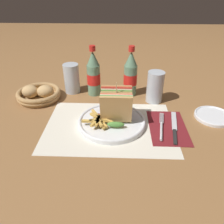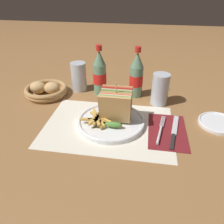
{
  "view_description": "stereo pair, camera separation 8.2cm",
  "coord_description": "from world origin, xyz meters",
  "px_view_note": "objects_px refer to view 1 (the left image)",
  "views": [
    {
      "loc": [
        0.01,
        -0.7,
        0.48
      ],
      "look_at": [
        -0.02,
        -0.0,
        0.04
      ],
      "focal_mm": 35.0,
      "sensor_mm": 36.0,
      "label": 1
    },
    {
      "loc": [
        0.09,
        -0.69,
        0.48
      ],
      "look_at": [
        -0.02,
        -0.0,
        0.04
      ],
      "focal_mm": 35.0,
      "sensor_mm": 36.0,
      "label": 2
    }
  ],
  "objects_px": {
    "fork": "(161,128)",
    "side_saucer": "(213,116)",
    "plate_main": "(112,121)",
    "coke_bottle_near": "(94,74)",
    "coke_bottle_far": "(130,75)",
    "knife": "(174,127)",
    "glass_near": "(155,89)",
    "glass_far": "(72,78)",
    "bread_basket": "(39,94)",
    "club_sandwich": "(116,106)"
  },
  "relations": [
    {
      "from": "fork",
      "to": "side_saucer",
      "type": "bearing_deg",
      "value": 32.06
    },
    {
      "from": "plate_main",
      "to": "coke_bottle_near",
      "type": "relative_size",
      "value": 1.12
    },
    {
      "from": "plate_main",
      "to": "coke_bottle_far",
      "type": "bearing_deg",
      "value": 73.1
    },
    {
      "from": "plate_main",
      "to": "coke_bottle_far",
      "type": "xyz_separation_m",
      "value": [
        0.07,
        0.25,
        0.09
      ]
    },
    {
      "from": "knife",
      "to": "side_saucer",
      "type": "xyz_separation_m",
      "value": [
        0.17,
        0.08,
        0.0
      ]
    },
    {
      "from": "glass_near",
      "to": "side_saucer",
      "type": "height_order",
      "value": "glass_near"
    },
    {
      "from": "fork",
      "to": "glass_far",
      "type": "height_order",
      "value": "glass_far"
    },
    {
      "from": "plate_main",
      "to": "coke_bottle_far",
      "type": "distance_m",
      "value": 0.27
    },
    {
      "from": "knife",
      "to": "coke_bottle_far",
      "type": "bearing_deg",
      "value": 129.95
    },
    {
      "from": "coke_bottle_far",
      "to": "glass_near",
      "type": "relative_size",
      "value": 1.67
    },
    {
      "from": "coke_bottle_far",
      "to": "bread_basket",
      "type": "bearing_deg",
      "value": -171.61
    },
    {
      "from": "coke_bottle_far",
      "to": "glass_near",
      "type": "bearing_deg",
      "value": -29.93
    },
    {
      "from": "fork",
      "to": "knife",
      "type": "xyz_separation_m",
      "value": [
        0.05,
        0.01,
        -0.0
      ]
    },
    {
      "from": "knife",
      "to": "glass_far",
      "type": "relative_size",
      "value": 1.51
    },
    {
      "from": "coke_bottle_near",
      "to": "glass_near",
      "type": "xyz_separation_m",
      "value": [
        0.27,
        -0.06,
        -0.04
      ]
    },
    {
      "from": "side_saucer",
      "to": "glass_near",
      "type": "bearing_deg",
      "value": 149.68
    },
    {
      "from": "plate_main",
      "to": "bread_basket",
      "type": "xyz_separation_m",
      "value": [
        -0.34,
        0.19,
        0.01
      ]
    },
    {
      "from": "plate_main",
      "to": "coke_bottle_far",
      "type": "height_order",
      "value": "coke_bottle_far"
    },
    {
      "from": "club_sandwich",
      "to": "plate_main",
      "type": "bearing_deg",
      "value": -150.3
    },
    {
      "from": "coke_bottle_far",
      "to": "club_sandwich",
      "type": "bearing_deg",
      "value": -104.32
    },
    {
      "from": "plate_main",
      "to": "side_saucer",
      "type": "xyz_separation_m",
      "value": [
        0.4,
        0.06,
        -0.0
      ]
    },
    {
      "from": "glass_far",
      "to": "plate_main",
      "type": "bearing_deg",
      "value": -53.11
    },
    {
      "from": "plate_main",
      "to": "knife",
      "type": "bearing_deg",
      "value": -4.72
    },
    {
      "from": "knife",
      "to": "glass_far",
      "type": "distance_m",
      "value": 0.52
    },
    {
      "from": "club_sandwich",
      "to": "bread_basket",
      "type": "xyz_separation_m",
      "value": [
        -0.35,
        0.18,
        -0.05
      ]
    },
    {
      "from": "club_sandwich",
      "to": "knife",
      "type": "bearing_deg",
      "value": -7.11
    },
    {
      "from": "glass_far",
      "to": "bread_basket",
      "type": "relative_size",
      "value": 0.7
    },
    {
      "from": "coke_bottle_far",
      "to": "glass_far",
      "type": "height_order",
      "value": "coke_bottle_far"
    },
    {
      "from": "knife",
      "to": "glass_near",
      "type": "relative_size",
      "value": 1.51
    },
    {
      "from": "plate_main",
      "to": "bread_basket",
      "type": "height_order",
      "value": "bread_basket"
    },
    {
      "from": "fork",
      "to": "bread_basket",
      "type": "relative_size",
      "value": 0.89
    },
    {
      "from": "fork",
      "to": "glass_far",
      "type": "xyz_separation_m",
      "value": [
        -0.38,
        0.3,
        0.06
      ]
    },
    {
      "from": "coke_bottle_near",
      "to": "fork",
      "type": "bearing_deg",
      "value": -45.49
    },
    {
      "from": "glass_far",
      "to": "bread_basket",
      "type": "distance_m",
      "value": 0.17
    },
    {
      "from": "coke_bottle_near",
      "to": "club_sandwich",
      "type": "bearing_deg",
      "value": -65.9
    },
    {
      "from": "coke_bottle_near",
      "to": "side_saucer",
      "type": "bearing_deg",
      "value": -20.86
    },
    {
      "from": "glass_near",
      "to": "bread_basket",
      "type": "xyz_separation_m",
      "value": [
        -0.52,
        -0.0,
        -0.03
      ]
    },
    {
      "from": "knife",
      "to": "glass_near",
      "type": "distance_m",
      "value": 0.22
    },
    {
      "from": "coke_bottle_near",
      "to": "coke_bottle_far",
      "type": "height_order",
      "value": "same"
    },
    {
      "from": "plate_main",
      "to": "club_sandwich",
      "type": "relative_size",
      "value": 1.69
    },
    {
      "from": "fork",
      "to": "glass_far",
      "type": "distance_m",
      "value": 0.49
    },
    {
      "from": "plate_main",
      "to": "glass_near",
      "type": "distance_m",
      "value": 0.26
    },
    {
      "from": "glass_far",
      "to": "club_sandwich",
      "type": "bearing_deg",
      "value": -50.36
    },
    {
      "from": "plate_main",
      "to": "fork",
      "type": "height_order",
      "value": "plate_main"
    },
    {
      "from": "plate_main",
      "to": "glass_near",
      "type": "height_order",
      "value": "glass_near"
    },
    {
      "from": "glass_far",
      "to": "side_saucer",
      "type": "distance_m",
      "value": 0.64
    },
    {
      "from": "fork",
      "to": "coke_bottle_near",
      "type": "distance_m",
      "value": 0.4
    },
    {
      "from": "club_sandwich",
      "to": "coke_bottle_far",
      "type": "xyz_separation_m",
      "value": [
        0.06,
        0.24,
        0.02
      ]
    },
    {
      "from": "coke_bottle_near",
      "to": "glass_far",
      "type": "height_order",
      "value": "coke_bottle_near"
    },
    {
      "from": "plate_main",
      "to": "coke_bottle_near",
      "type": "distance_m",
      "value": 0.28
    }
  ]
}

